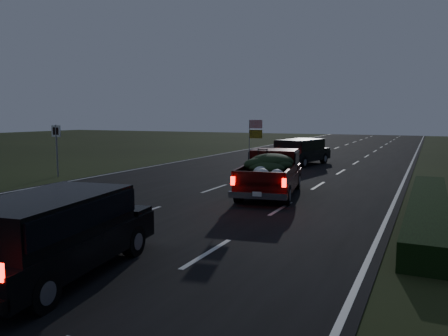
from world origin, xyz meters
The scene contains 7 objects.
ground centered at (0.00, 0.00, 0.00)m, with size 120.00×120.00×0.00m, color black.
road_asphalt centered at (0.00, 0.00, 0.01)m, with size 14.00×120.00×0.02m, color black.
hedge_row centered at (7.80, 3.00, 0.30)m, with size 1.00×10.00×0.60m, color black.
route_sign centered at (-8.50, 5.00, 1.66)m, with size 0.55×0.08×2.50m.
pickup_truck centered at (2.49, 4.67, 0.93)m, with size 2.59×4.97×2.48m.
lead_suv centered at (0.79, 14.85, 0.95)m, with size 2.61×4.64×1.26m.
rear_suv centered at (1.71, -4.90, 0.94)m, with size 2.43×4.52×1.24m.
Camera 1 is at (7.78, -10.46, 2.92)m, focal length 35.00 mm.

